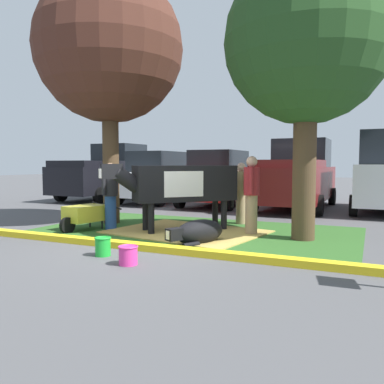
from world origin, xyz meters
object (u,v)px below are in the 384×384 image
object	(u,v)px
wheelbarrow	(85,214)
hatchback_white	(158,178)
shade_tree_left	(109,49)
shade_tree_right	(307,43)
person_handler	(251,193)
bucket_pink	(128,255)
person_visitor_far	(241,192)
cow_holstein	(180,184)
sedan_red	(219,179)
calf_lying	(198,232)
pickup_truck_black	(108,173)
bucket_green	(103,246)
person_visitor_near	(110,194)
pickup_truck_maroon	(297,176)

from	to	relation	value
wheelbarrow	hatchback_white	xyz separation A→B (m)	(-1.80, 6.60, 0.60)
hatchback_white	shade_tree_left	bearing A→B (deg)	-72.44
shade_tree_right	wheelbarrow	xyz separation A→B (m)	(-4.78, -0.91, -3.52)
person_handler	bucket_pink	world-z (taller)	person_handler
person_visitor_far	cow_holstein	bearing A→B (deg)	-119.83
wheelbarrow	sedan_red	distance (m)	6.51
calf_lying	pickup_truck_black	world-z (taller)	pickup_truck_black
calf_lying	bucket_pink	distance (m)	1.87
bucket_pink	bucket_green	bearing A→B (deg)	156.09
person_handler	wheelbarrow	distance (m)	3.84
wheelbarrow	pickup_truck_black	world-z (taller)	pickup_truck_black
bucket_pink	hatchback_white	bearing A→B (deg)	116.87
shade_tree_right	person_visitor_near	world-z (taller)	shade_tree_right
cow_holstein	wheelbarrow	xyz separation A→B (m)	(-2.08, -0.79, -0.70)
bucket_pink	pickup_truck_maroon	world-z (taller)	pickup_truck_maroon
bucket_pink	person_visitor_far	bearing A→B (deg)	85.65
pickup_truck_black	hatchback_white	bearing A→B (deg)	-8.96
cow_holstein	person_visitor_near	distance (m)	1.67
wheelbarrow	hatchback_white	distance (m)	6.87
person_handler	bucket_pink	xyz separation A→B (m)	(-1.01, -3.21, -0.77)
person_visitor_far	shade_tree_left	bearing A→B (deg)	-157.60
hatchback_white	calf_lying	bearing A→B (deg)	-55.27
pickup_truck_black	pickup_truck_maroon	size ratio (longest dim) A/B	1.00
shade_tree_right	bucket_green	xyz separation A→B (m)	(-2.84, -2.78, -3.74)
cow_holstein	calf_lying	xyz separation A→B (m)	(0.94, -1.15, -0.85)
bucket_green	pickup_truck_black	xyz separation A→B (m)	(-6.46, 8.91, 0.95)
pickup_truck_black	shade_tree_left	bearing A→B (deg)	-52.96
calf_lying	person_visitor_near	world-z (taller)	person_visitor_near
shade_tree_left	shade_tree_right	bearing A→B (deg)	-2.60
shade_tree_left	pickup_truck_maroon	size ratio (longest dim) A/B	1.16
calf_lying	wheelbarrow	bearing A→B (deg)	173.31
shade_tree_left	sedan_red	size ratio (longest dim) A/B	1.42
bucket_green	person_visitor_near	bearing A→B (deg)	123.30
calf_lying	hatchback_white	distance (m)	8.50
person_handler	wheelbarrow	world-z (taller)	person_handler
calf_lying	person_visitor_far	size ratio (longest dim) A/B	0.83
bucket_pink	person_handler	bearing A→B (deg)	72.46
cow_holstein	calf_lying	world-z (taller)	cow_holstein
cow_holstein	pickup_truck_black	world-z (taller)	pickup_truck_black
shade_tree_left	bucket_green	xyz separation A→B (m)	(2.01, -3.00, -4.24)
person_visitor_far	hatchback_white	xyz separation A→B (m)	(-4.80, 4.21, 0.15)
pickup_truck_black	pickup_truck_maroon	bearing A→B (deg)	-2.10
shade_tree_left	hatchback_white	size ratio (longest dim) A/B	1.42
cow_holstein	pickup_truck_maroon	world-z (taller)	pickup_truck_maroon
calf_lying	sedan_red	bearing A→B (deg)	107.52
bucket_pink	sedan_red	xyz separation A→B (m)	(-1.77, 8.62, 0.83)
calf_lying	sedan_red	xyz separation A→B (m)	(-2.14, 6.78, 0.75)
person_visitor_near	cow_holstein	bearing A→B (deg)	16.95
shade_tree_left	cow_holstein	size ratio (longest dim) A/B	2.52
pickup_truck_black	hatchback_white	size ratio (longest dim) A/B	1.23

